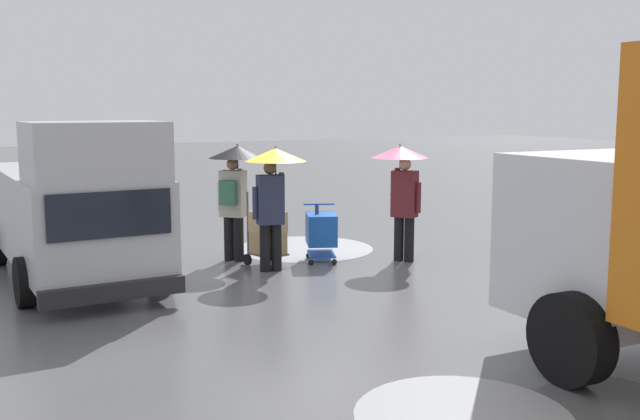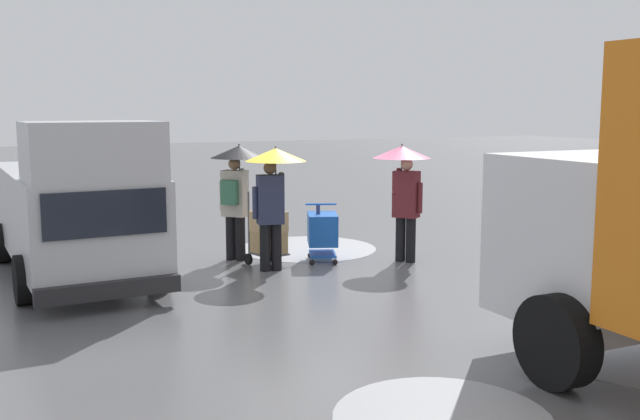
% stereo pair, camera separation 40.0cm
% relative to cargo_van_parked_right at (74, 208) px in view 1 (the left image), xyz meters
% --- Properties ---
extents(ground_plane, '(90.00, 90.00, 0.00)m').
position_rel_cargo_van_parked_right_xyz_m(ground_plane, '(-3.84, 0.61, -1.18)').
color(ground_plane, '#5B5B5E').
extents(slush_patch_near_cluster, '(2.76, 2.76, 0.01)m').
position_rel_cargo_van_parked_right_xyz_m(slush_patch_near_cluster, '(-4.47, -0.65, -1.18)').
color(slush_patch_near_cluster, '#999BA0').
rests_on(slush_patch_near_cluster, ground).
extents(slush_patch_mid_street, '(2.01, 2.01, 0.01)m').
position_rel_cargo_van_parked_right_xyz_m(slush_patch_mid_street, '(-2.23, 7.20, -1.18)').
color(slush_patch_mid_street, '#999BA0').
rests_on(slush_patch_mid_street, ground).
extents(cargo_van_parked_right, '(2.37, 5.42, 2.60)m').
position_rel_cargo_van_parked_right_xyz_m(cargo_van_parked_right, '(0.00, 0.00, 0.00)').
color(cargo_van_parked_right, '#B7BABF').
rests_on(cargo_van_parked_right, ground).
extents(shopping_cart_vendor, '(0.82, 0.96, 1.04)m').
position_rel_cargo_van_parked_right_xyz_m(shopping_cart_vendor, '(-4.21, 0.59, -0.61)').
color(shopping_cart_vendor, '#1951B2').
rests_on(shopping_cart_vendor, ground).
extents(hand_dolly_boxes, '(0.67, 0.81, 1.32)m').
position_rel_cargo_van_parked_right_xyz_m(hand_dolly_boxes, '(-3.20, 0.48, -0.60)').
color(hand_dolly_boxes, '#515156').
rests_on(hand_dolly_boxes, ground).
extents(pedestrian_pink_side, '(1.04, 1.04, 2.15)m').
position_rel_cargo_van_parked_right_xyz_m(pedestrian_pink_side, '(-2.85, -0.16, 0.39)').
color(pedestrian_pink_side, black).
rests_on(pedestrian_pink_side, ground).
extents(pedestrian_black_side, '(1.04, 1.04, 2.15)m').
position_rel_cargo_van_parked_right_xyz_m(pedestrian_black_side, '(-5.54, 1.21, 0.39)').
color(pedestrian_black_side, black).
rests_on(pedestrian_black_side, ground).
extents(pedestrian_white_side, '(1.04, 1.04, 2.15)m').
position_rel_cargo_van_parked_right_xyz_m(pedestrian_white_side, '(-3.13, 0.90, 0.41)').
color(pedestrian_white_side, black).
rests_on(pedestrian_white_side, ground).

